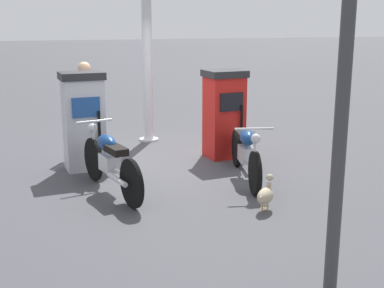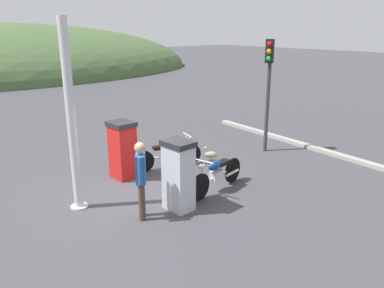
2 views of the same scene
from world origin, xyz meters
name	(u,v)px [view 1 (image 1 of 2)]	position (x,y,z in m)	size (l,w,h in m)	color
ground_plane	(158,163)	(0.00, 0.00, 0.00)	(120.00, 120.00, 0.00)	#424247
fuel_pump_near	(84,121)	(-0.01, -1.24, 0.82)	(0.58, 0.73, 1.62)	silver
fuel_pump_far	(224,113)	(-0.01, 1.25, 0.80)	(0.65, 0.72, 1.58)	red
motorcycle_near_pump	(110,160)	(1.33, -1.06, 0.48)	(2.06, 0.65, 0.97)	black
motorcycle_far_pump	(246,151)	(1.38, 1.05, 0.45)	(2.09, 0.77, 0.95)	black
attendant_person	(86,102)	(-0.89, -1.09, 0.99)	(0.40, 0.52, 1.72)	#473828
wandering_duck	(266,195)	(2.73, 0.72, 0.22)	(0.39, 0.40, 0.46)	tan
roadside_traffic_light	(340,13)	(4.77, 0.29, 2.49)	(0.39, 0.31, 3.63)	#38383A
canopy_support_pole	(147,41)	(-1.74, 0.27, 2.03)	(0.40, 0.40, 4.21)	silver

